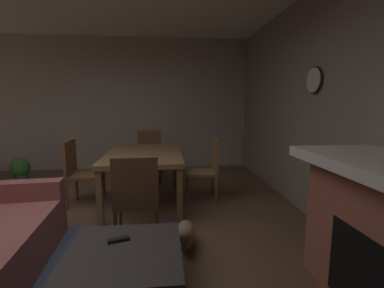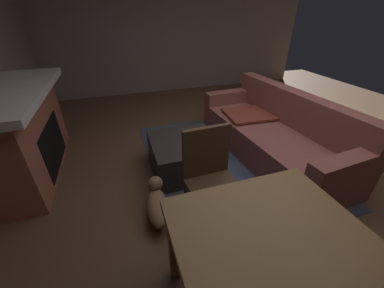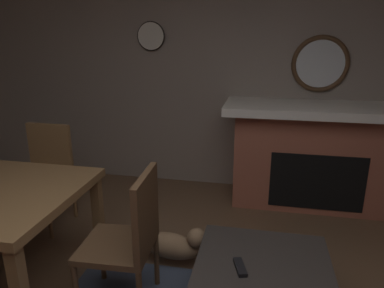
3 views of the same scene
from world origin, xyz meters
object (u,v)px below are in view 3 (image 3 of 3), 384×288
at_px(round_wall_mirror, 320,64).
at_px(small_dog, 174,245).
at_px(dining_chair_west, 130,234).
at_px(dining_chair_south, 45,169).
at_px(fireplace, 315,155).
at_px(tv_remote, 240,267).
at_px(wall_clock, 151,36).

relative_size(round_wall_mirror, small_dog, 1.07).
height_order(dining_chair_west, dining_chair_south, same).
distance_m(fireplace, round_wall_mirror, 0.94).
xyz_separation_m(fireplace, round_wall_mirror, (-0.00, -0.29, 0.89)).
relative_size(fireplace, tv_remote, 11.64).
bearing_deg(round_wall_mirror, small_dog, 53.91).
bearing_deg(tv_remote, small_dog, -61.70).
bearing_deg(tv_remote, round_wall_mirror, -123.29).
height_order(tv_remote, small_dog, tv_remote).
relative_size(tv_remote, wall_clock, 0.50).
height_order(fireplace, round_wall_mirror, round_wall_mirror).
bearing_deg(dining_chair_south, wall_clock, -120.80).
height_order(dining_chair_west, wall_clock, wall_clock).
xyz_separation_m(dining_chair_south, wall_clock, (-0.70, -1.17, 1.19)).
height_order(round_wall_mirror, dining_chair_west, round_wall_mirror).
xyz_separation_m(dining_chair_west, small_dog, (-0.15, -0.47, -0.36)).
relative_size(dining_chair_south, wall_clock, 2.92).
distance_m(dining_chair_west, small_dog, 0.61).
bearing_deg(small_dog, fireplace, -131.58).
distance_m(dining_chair_south, small_dog, 1.46).
distance_m(dining_chair_south, wall_clock, 1.81).
bearing_deg(dining_chair_south, small_dog, 161.95).
relative_size(tv_remote, small_dog, 0.30).
distance_m(small_dog, wall_clock, 2.32).
bearing_deg(small_dog, dining_chair_south, -18.05).
relative_size(small_dog, wall_clock, 1.70).
height_order(dining_chair_west, small_dog, dining_chair_west).
distance_m(tv_remote, small_dog, 0.80).
bearing_deg(round_wall_mirror, tv_remote, 73.49).
bearing_deg(fireplace, dining_chair_south, 19.35).
relative_size(fireplace, small_dog, 3.44).
xyz_separation_m(tv_remote, wall_clock, (1.18, -2.14, 1.28)).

